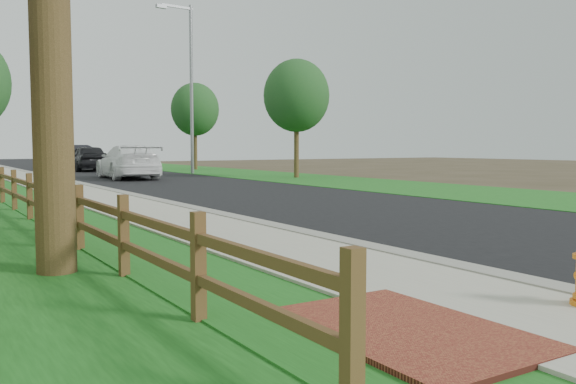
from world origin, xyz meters
TOP-DOWN VIEW (x-y plane):
  - ground at (0.00, 0.00)m, footprint 120.00×120.00m
  - road at (4.60, 35.00)m, footprint 8.00×90.00m
  - curb at (0.40, 35.00)m, footprint 0.40×90.00m
  - wet_gutter at (0.75, 35.00)m, footprint 0.50×90.00m
  - sidewalk at (-0.90, 35.00)m, footprint 2.20×90.00m
  - verge_far at (11.50, 35.00)m, footprint 6.00×90.00m
  - brick_patch at (-2.20, -1.00)m, footprint 1.60×2.40m
  - ranch_fence at (-3.60, 6.40)m, footprint 0.12×16.92m
  - white_suv at (3.74, 26.24)m, footprint 2.86×6.11m
  - dark_car_mid at (4.38, 37.23)m, footprint 2.31×5.24m
  - dark_car_far at (5.43, 44.30)m, footprint 3.65×5.68m
  - streetlight at (8.51, 29.45)m, footprint 2.33×0.44m
  - tree_near_right at (11.58, 22.25)m, footprint 3.49×3.49m
  - tree_mid_right at (11.40, 35.23)m, footprint 3.39×3.39m

SIDE VIEW (x-z plane):
  - ground at x=0.00m, z-range 0.00..0.00m
  - road at x=4.60m, z-range 0.00..0.02m
  - verge_far at x=11.50m, z-range 0.00..0.04m
  - wet_gutter at x=0.75m, z-range 0.02..0.02m
  - sidewalk at x=-0.90m, z-range 0.00..0.10m
  - brick_patch at x=-2.20m, z-range 0.00..0.11m
  - curb at x=0.40m, z-range 0.00..0.12m
  - ranch_fence at x=-3.60m, z-range 0.07..1.17m
  - white_suv at x=3.74m, z-range 0.02..1.75m
  - dark_car_mid at x=4.38m, z-range 0.02..1.77m
  - dark_car_far at x=5.43m, z-range 0.02..1.79m
  - tree_mid_right at x=11.40m, z-range 1.20..7.35m
  - tree_near_right at x=11.58m, z-range 1.21..7.49m
  - streetlight at x=8.51m, z-range 0.67..10.75m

